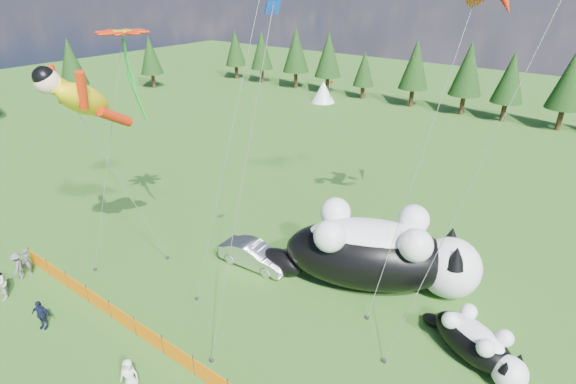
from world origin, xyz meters
name	(u,v)px	position (x,y,z in m)	size (l,w,h in m)	color
ground	(198,309)	(0.00, 0.00, 0.00)	(160.00, 160.00, 0.00)	#0C3509
safety_fence	(149,336)	(0.00, -3.00, 0.50)	(22.06, 0.06, 1.10)	#262626
tree_line	(473,83)	(0.00, 45.00, 4.00)	(90.00, 4.00, 8.00)	black
festival_tents	(565,131)	(11.00, 40.00, 1.40)	(50.00, 3.20, 2.80)	white
cat_large	(379,252)	(6.32, 7.38, 2.08)	(11.42, 7.63, 4.37)	black
cat_small	(478,343)	(12.32, 5.03, 0.93)	(5.11, 3.42, 1.96)	black
car	(254,255)	(-0.22, 4.73, 0.72)	(1.52, 4.36, 1.44)	silver
spectator_a	(27,262)	(-10.02, -3.60, 0.82)	(0.60, 0.39, 1.64)	#56565B
spectator_c	(41,314)	(-5.03, -5.35, 0.79)	(0.92, 0.47, 1.58)	#121832
spectator_d	(18,266)	(-9.98, -4.12, 0.83)	(1.08, 0.56, 1.67)	#56565B
spectator_e	(129,375)	(1.45, -5.04, 0.77)	(0.76, 0.49, 1.55)	silver
superhero_kite	(84,100)	(-6.01, -0.59, 10.08)	(5.81, 5.96, 12.31)	#D9C00B
flower_kite	(123,36)	(-6.16, 2.16, 12.74)	(2.82, 4.85, 13.24)	#BA2509
diamond_kite_c	(268,32)	(4.67, 0.36, 13.70)	(2.05, 3.12, 15.28)	#0B3AA9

